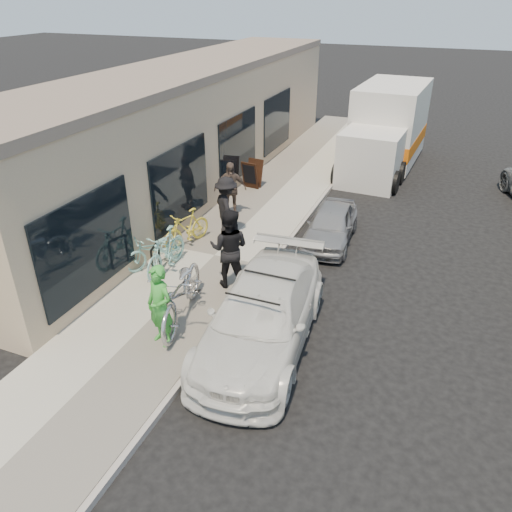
% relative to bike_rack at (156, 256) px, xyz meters
% --- Properties ---
extents(ground, '(120.00, 120.00, 0.00)m').
position_rel_bike_rack_xyz_m(ground, '(2.90, -1.59, -0.64)').
color(ground, black).
rests_on(ground, ground).
extents(sidewalk, '(3.00, 34.00, 0.15)m').
position_rel_bike_rack_xyz_m(sidewalk, '(0.90, 1.41, -0.56)').
color(sidewalk, '#A8A597').
rests_on(sidewalk, ground).
extents(curb, '(0.12, 34.00, 0.13)m').
position_rel_bike_rack_xyz_m(curb, '(2.45, 1.41, -0.57)').
color(curb, '#9E9790').
rests_on(curb, ground).
extents(storefront, '(3.60, 20.00, 4.22)m').
position_rel_bike_rack_xyz_m(storefront, '(-2.34, 6.40, 1.49)').
color(storefront, tan).
rests_on(storefront, ground).
extents(bike_rack, '(0.18, 0.56, 0.80)m').
position_rel_bike_rack_xyz_m(bike_rack, '(0.00, 0.00, 0.00)').
color(bike_rack, black).
rests_on(bike_rack, sidewalk).
extents(sandwich_board, '(0.67, 0.67, 0.97)m').
position_rel_bike_rack_xyz_m(sandwich_board, '(-0.10, 6.52, 0.01)').
color(sandwich_board, black).
rests_on(sandwich_board, sidewalk).
extents(sedan_white, '(2.37, 4.93, 1.43)m').
position_rel_bike_rack_xyz_m(sedan_white, '(3.38, -1.43, 0.06)').
color(sedan_white, white).
rests_on(sedan_white, ground).
extents(sedan_silver, '(1.47, 3.20, 1.06)m').
position_rel_bike_rack_xyz_m(sedan_silver, '(3.50, 3.65, -0.10)').
color(sedan_silver, '#95959A').
rests_on(sedan_silver, ground).
extents(moving_truck, '(2.68, 6.46, 3.12)m').
position_rel_bike_rack_xyz_m(moving_truck, '(3.74, 11.28, 0.75)').
color(moving_truck, silver).
rests_on(moving_truck, ground).
extents(tandem_bike, '(1.43, 2.68, 1.34)m').
position_rel_bike_rack_xyz_m(tandem_bike, '(1.57, -1.44, 0.18)').
color(tandem_bike, '#B7B7B9').
rests_on(tandem_bike, sidewalk).
extents(woman_rider, '(0.73, 0.59, 1.74)m').
position_rel_bike_rack_xyz_m(woman_rider, '(1.58, -2.30, 0.38)').
color(woman_rider, green).
rests_on(woman_rider, sidewalk).
extents(man_standing, '(1.07, 0.91, 1.95)m').
position_rel_bike_rack_xyz_m(man_standing, '(1.91, 0.22, 0.49)').
color(man_standing, black).
rests_on(man_standing, sidewalk).
extents(cruiser_bike_a, '(0.57, 1.85, 1.10)m').
position_rel_bike_rack_xyz_m(cruiser_bike_a, '(0.16, 0.23, 0.07)').
color(cruiser_bike_a, '#86C7BE').
rests_on(cruiser_bike_a, sidewalk).
extents(cruiser_bike_b, '(1.32, 1.81, 0.91)m').
position_rel_bike_rack_xyz_m(cruiser_bike_b, '(-0.24, 0.38, -0.03)').
color(cruiser_bike_b, '#86C7BE').
rests_on(cruiser_bike_b, sidewalk).
extents(cruiser_bike_c, '(0.95, 1.72, 1.00)m').
position_rel_bike_rack_xyz_m(cruiser_bike_c, '(-0.07, 1.70, 0.01)').
color(cruiser_bike_c, gold).
rests_on(cruiser_bike_c, sidewalk).
extents(bystander_a, '(1.27, 1.26, 1.76)m').
position_rel_bike_rack_xyz_m(bystander_a, '(0.73, 2.61, 0.40)').
color(bystander_a, black).
rests_on(bystander_a, sidewalk).
extents(bystander_b, '(1.07, 0.92, 1.72)m').
position_rel_bike_rack_xyz_m(bystander_b, '(0.20, 4.00, 0.37)').
color(bystander_b, brown).
rests_on(bystander_b, sidewalk).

